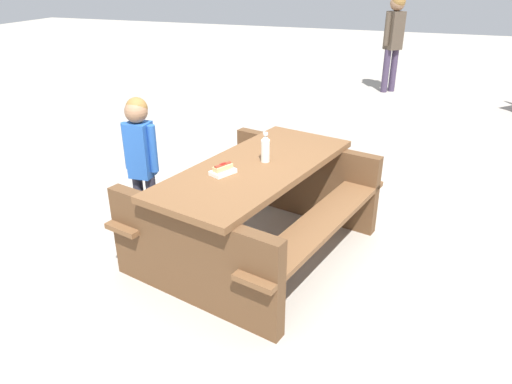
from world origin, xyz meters
TOP-DOWN VIEW (x-y plane):
  - ground_plane at (0.00, 0.00)m, footprint 30.00×30.00m
  - picnic_table at (0.00, 0.00)m, footprint 2.08×1.79m
  - soda_bottle at (-0.09, 0.04)m, footprint 0.07×0.07m
  - hotdog_tray at (0.24, -0.17)m, footprint 0.21×0.18m
  - child_in_coat at (0.05, -0.97)m, footprint 0.19×0.29m
  - bystander_adult at (-5.92, 0.46)m, footprint 0.34×0.34m

SIDE VIEW (x-z plane):
  - ground_plane at x=0.00m, z-range 0.00..0.00m
  - picnic_table at x=0.00m, z-range 0.07..0.82m
  - child_in_coat at x=0.05m, z-range 0.17..1.36m
  - hotdog_tray at x=0.24m, z-range 0.74..0.82m
  - soda_bottle at x=-0.09m, z-range 0.74..0.97m
  - bystander_adult at x=-5.92m, z-range 0.23..1.90m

